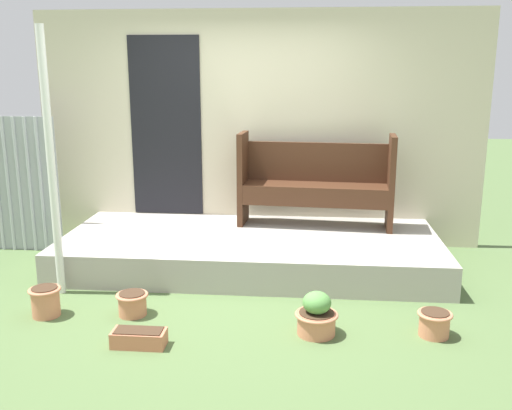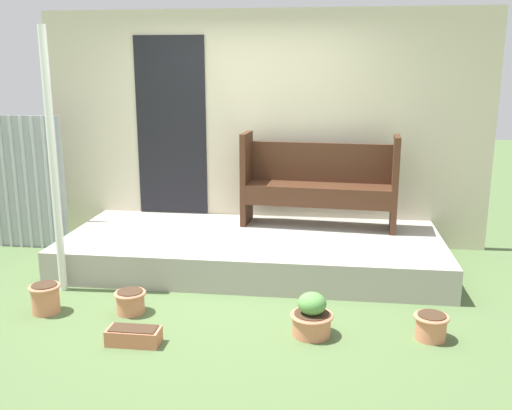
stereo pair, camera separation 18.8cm
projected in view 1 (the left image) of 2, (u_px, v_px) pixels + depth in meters
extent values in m
plane|color=#516B3D|center=(227.00, 295.00, 5.10)|extent=(24.00, 24.00, 0.00)
cube|color=#A8A399|center=(251.00, 250.00, 5.83)|extent=(3.79, 1.63, 0.32)
cube|color=beige|center=(258.00, 130.00, 6.38)|extent=(4.99, 0.06, 2.60)
cube|color=black|center=(166.00, 127.00, 6.43)|extent=(0.80, 0.02, 2.00)
cylinder|color=#AAB0B5|center=(8.00, 185.00, 6.20)|extent=(0.04, 0.04, 1.48)
cylinder|color=#AAB0B5|center=(19.00, 185.00, 6.19)|extent=(0.04, 0.04, 1.48)
cylinder|color=#AAB0B5|center=(30.00, 185.00, 6.18)|extent=(0.04, 0.04, 1.48)
cylinder|color=#AAB0B5|center=(41.00, 185.00, 6.17)|extent=(0.04, 0.04, 1.48)
cylinder|color=#AAB0B5|center=(52.00, 186.00, 6.16)|extent=(0.04, 0.04, 1.48)
cylinder|color=white|center=(51.00, 165.00, 4.89)|extent=(0.07, 0.07, 2.33)
cube|color=#422616|center=(243.00, 178.00, 6.16)|extent=(0.09, 0.40, 0.99)
cube|color=#422616|center=(391.00, 183.00, 5.92)|extent=(0.09, 0.40, 0.99)
cube|color=#422616|center=(315.00, 186.00, 6.05)|extent=(1.53, 0.51, 0.04)
cube|color=#422616|center=(314.00, 199.00, 5.90)|extent=(1.50, 0.14, 0.17)
cube|color=#422616|center=(317.00, 162.00, 6.17)|extent=(1.50, 0.15, 0.42)
cylinder|color=tan|center=(46.00, 302.00, 4.65)|extent=(0.22, 0.22, 0.24)
torus|color=tan|center=(44.00, 290.00, 4.63)|extent=(0.26, 0.26, 0.02)
cylinder|color=#422D1E|center=(44.00, 288.00, 4.62)|extent=(0.21, 0.21, 0.01)
cylinder|color=tan|center=(132.00, 304.00, 4.67)|extent=(0.23, 0.23, 0.19)
torus|color=tan|center=(132.00, 295.00, 4.66)|extent=(0.27, 0.27, 0.02)
cylinder|color=#422D1E|center=(132.00, 293.00, 4.65)|extent=(0.21, 0.21, 0.01)
cylinder|color=tan|center=(316.00, 324.00, 4.34)|extent=(0.29, 0.29, 0.17)
torus|color=tan|center=(317.00, 315.00, 4.32)|extent=(0.33, 0.33, 0.02)
cylinder|color=#422D1E|center=(317.00, 313.00, 4.32)|extent=(0.27, 0.27, 0.01)
ellipsoid|color=#599347|center=(317.00, 303.00, 4.30)|extent=(0.22, 0.22, 0.17)
cylinder|color=tan|center=(434.00, 324.00, 4.31)|extent=(0.23, 0.23, 0.19)
torus|color=tan|center=(435.00, 314.00, 4.29)|extent=(0.26, 0.26, 0.02)
cylinder|color=#422D1E|center=(435.00, 312.00, 4.29)|extent=(0.21, 0.21, 0.01)
cube|color=#C67251|center=(139.00, 338.00, 4.16)|extent=(0.39, 0.17, 0.12)
cube|color=#422D1E|center=(139.00, 330.00, 4.14)|extent=(0.34, 0.15, 0.01)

